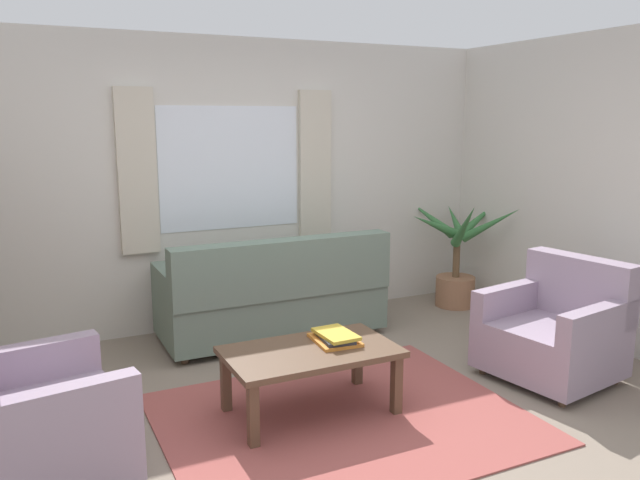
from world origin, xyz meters
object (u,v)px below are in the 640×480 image
Objects in this scene: armchair_left at (29,419)px; couch at (274,297)px; potted_plant at (457,260)px; book_stack_on_table at (335,337)px; coffee_table at (311,357)px; armchair_right at (556,331)px.

couch is at bearing -61.49° from armchair_left.
armchair_left is 0.74× the size of potted_plant.
couch is at bearing -177.06° from potted_plant.
book_stack_on_table is at bearing -94.95° from armchair_left.
coffee_table is at bearing -166.17° from book_stack_on_table.
armchair_right is (3.54, -0.16, 0.00)m from armchair_left.
coffee_table is at bearing -96.15° from armchair_left.
armchair_left and armchair_right have the same top height.
armchair_left is at bearing 37.66° from couch.
armchair_right is 1.90m from coffee_table.
potted_plant is (2.16, 1.49, 0.01)m from book_stack_on_table.
armchair_right is 2.69× the size of book_stack_on_table.
armchair_left is 1.66m from coffee_table.
couch is 2.30m from armchair_right.
couch is 1.40m from book_stack_on_table.
couch is 1.97× the size of armchair_right.
couch is at bearing 85.20° from book_stack_on_table.
book_stack_on_table is at bearing -145.27° from potted_plant.
coffee_table is (1.66, 0.09, 0.03)m from armchair_left.
armchair_right is at bearing 132.80° from couch.
book_stack_on_table reaches higher than coffee_table.
couch is 1.98× the size of armchair_left.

